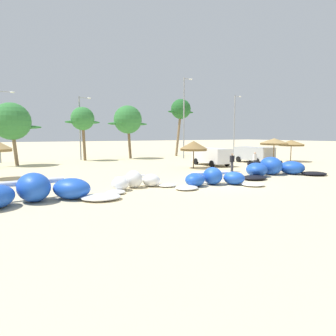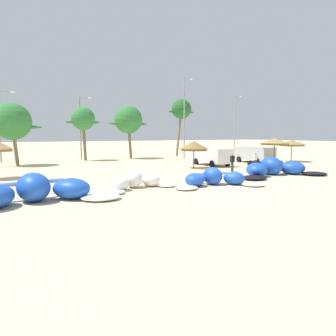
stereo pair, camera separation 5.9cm
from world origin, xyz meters
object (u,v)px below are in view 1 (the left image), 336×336
person_by_umbrellas (255,160)px  lamppost_west (0,122)px  beach_umbrella_outermost (291,143)px  lamppost_west_center (81,124)px  kite_far_left (36,192)px  palm_center_right (181,110)px  lamppost_east_center (184,115)px  beach_umbrella_near_palms (274,142)px  parked_van (253,153)px  person_near_kites (232,162)px  kite_left (136,182)px  parked_car_second (211,155)px  beach_umbrella_middle (194,146)px  palm_center_left (128,120)px  palm_left (11,122)px  lamppost_east (235,122)px  kite_center (275,168)px  palm_left_of_gap (83,119)px  kite_left_of_center (215,179)px

person_by_umbrellas → lamppost_west: size_ratio=0.19×
beach_umbrella_outermost → lamppost_west_center: (-21.73, 14.77, 2.31)m
kite_far_left → palm_center_right: (22.96, 24.03, 6.51)m
lamppost_west → lamppost_west_center: (9.06, -0.60, -0.16)m
person_by_umbrellas → beach_umbrella_outermost: bearing=20.3°
palm_center_right → lamppost_west: 24.43m
kite_far_left → lamppost_east_center: (20.66, 19.36, 5.43)m
beach_umbrella_near_palms → parked_van: beach_umbrella_near_palms is taller
beach_umbrella_near_palms → person_near_kites: (-7.22, -1.71, -1.72)m
kite_left → parked_car_second: (12.40, 8.82, 0.68)m
beach_umbrella_middle → person_near_kites: bearing=-68.6°
kite_far_left → palm_center_left: (13.83, 22.91, 4.71)m
palm_center_right → lamppost_east_center: lamppost_east_center is taller
beach_umbrella_middle → palm_left: size_ratio=0.41×
kite_far_left → beach_umbrella_middle: (15.04, 8.76, 1.65)m
palm_left → lamppost_east_center: size_ratio=0.60×
beach_umbrella_middle → palm_center_left: palm_center_left is taller
parked_car_second → person_by_umbrellas: bearing=-71.2°
person_by_umbrellas → kite_left: bearing=-163.9°
beach_umbrella_near_palms → beach_umbrella_outermost: 6.12m
person_near_kites → kite_left: bearing=-161.6°
beach_umbrella_outermost → palm_center_left: bearing=138.1°
beach_umbrella_near_palms → beach_umbrella_outermost: size_ratio=0.96×
parked_car_second → palm_left: 21.22m
kite_left → beach_umbrella_near_palms: bearing=16.4°
kite_left → lamppost_east: bearing=38.1°
parked_car_second → palm_center_right: 15.89m
beach_umbrella_middle → parked_van: (9.36, 1.36, -1.11)m
lamppost_east_center → parked_van: bearing=-68.0°
kite_center → parked_van: bearing=53.6°
beach_umbrella_middle → lamppost_east: 21.35m
parked_van → palm_left_of_gap: (-16.70, 12.55, 4.09)m
parked_car_second → person_by_umbrellas: size_ratio=3.02×
person_near_kites → palm_left_of_gap: (-8.86, 17.78, 4.36)m
kite_left → beach_umbrella_middle: bearing=38.8°
kite_far_left → person_near_kites: bearing=16.4°
parked_van → lamppost_west: 29.60m
beach_umbrella_outermost → palm_center_right: palm_center_right is taller
person_by_umbrellas → palm_left: 25.13m
person_by_umbrellas → lamppost_west_center: 22.28m
kite_left_of_center → lamppost_west_center: 24.39m
kite_left_of_center → parked_van: 17.18m
palm_left_of_gap → palm_center_left: 6.15m
kite_left_of_center → lamppost_east_center: bearing=62.9°
palm_left_of_gap → parked_van: bearing=-36.9°
kite_left_of_center → parked_car_second: size_ratio=1.25×
beach_umbrella_near_palms → palm_center_right: (-0.82, 17.45, 4.51)m
kite_left_of_center → kite_center: kite_center is taller
kite_left → beach_umbrella_near_palms: (18.02, 5.29, 2.13)m
kite_center → lamppost_east: 25.13m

